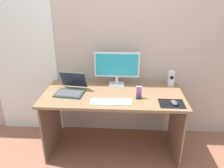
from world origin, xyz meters
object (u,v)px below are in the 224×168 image
(laptop, at_px, (71,89))
(mouse, at_px, (174,103))
(keyboard_external, at_px, (111,102))
(monitor, at_px, (117,67))
(phone_in_dock, at_px, (139,94))
(speaker_right, at_px, (171,78))

(laptop, height_order, mouse, laptop)
(keyboard_external, bearing_deg, laptop, 153.71)
(keyboard_external, height_order, mouse, mouse)
(monitor, bearing_deg, mouse, -38.31)
(phone_in_dock, bearing_deg, mouse, -19.81)
(laptop, bearing_deg, monitor, 25.48)
(monitor, xyz_separation_m, keyboard_external, (-0.04, -0.45, -0.22))
(monitor, relative_size, speaker_right, 2.85)
(mouse, bearing_deg, laptop, 157.11)
(speaker_right, height_order, laptop, laptop)
(keyboard_external, xyz_separation_m, phone_in_dock, (0.29, 0.11, 0.04))
(monitor, bearing_deg, speaker_right, 0.64)
(monitor, xyz_separation_m, laptop, (-0.50, -0.24, -0.18))
(laptop, xyz_separation_m, mouse, (1.09, -0.23, -0.02))
(speaker_right, relative_size, mouse, 1.85)
(monitor, relative_size, keyboard_external, 1.26)
(mouse, bearing_deg, monitor, 130.51)
(speaker_right, bearing_deg, laptop, -167.82)
(phone_in_dock, bearing_deg, keyboard_external, -158.88)
(speaker_right, bearing_deg, keyboard_external, -146.11)
(speaker_right, distance_m, phone_in_dock, 0.53)
(keyboard_external, distance_m, phone_in_dock, 0.31)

